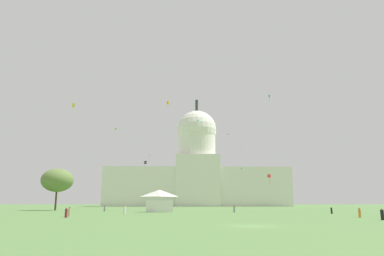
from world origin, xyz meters
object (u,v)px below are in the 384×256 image
Objects in this scene: kite_cyan_high at (199,122)px; kite_green_high at (269,97)px; tree_west_far at (57,180)px; person_orange_front_center at (360,213)px; kite_blue_mid at (229,135)px; person_tan_deep_crowd at (69,212)px; kite_red_low at (269,176)px; person_white_mid_center at (124,210)px; kite_turquoise_mid at (242,169)px; person_black_front_right at (382,215)px; person_grey_back_center at (105,209)px; event_tent at (159,201)px; person_black_aisle_center at (332,211)px; kite_gold_high at (168,103)px; kite_black_low at (145,162)px; person_grey_mid_left at (234,209)px; kite_yellow_mid at (73,106)px; person_maroon_front_left at (66,213)px; kite_magenta_mid at (150,156)px; kite_lime_high at (116,129)px; kite_orange_mid at (243,150)px; capitol_building at (197,174)px.

kite_green_high reaches higher than kite_cyan_high.
person_orange_front_center is (65.58, -52.60, -8.20)m from tree_west_far.
kite_green_high is 2.49× the size of kite_blue_mid.
kite_cyan_high reaches higher than person_tan_deep_crowd.
kite_green_high is at bearing -68.87° from kite_red_low.
kite_cyan_high is (20.70, 94.42, 40.40)m from person_white_mid_center.
kite_turquoise_mid reaches higher than kite_red_low.
person_grey_back_center is at bearing -132.68° from person_black_front_right.
person_tan_deep_crowd is 14.38m from person_white_mid_center.
kite_red_low is at bearing 12.27° from event_tent.
person_black_aisle_center is at bearing -115.09° from person_grey_back_center.
kite_cyan_high is 18.04m from kite_gold_high.
kite_gold_high is at bearing -132.54° from kite_turquoise_mid.
person_tan_deep_crowd is 111.46m from kite_gold_high.
person_grey_back_center is 0.47× the size of kite_black_low.
kite_cyan_high is at bearing -110.26° from kite_green_high.
person_orange_front_center is (15.61, -28.96, -0.09)m from person_grey_mid_left.
person_tan_deep_crowd is 1.07× the size of person_orange_front_center.
person_grey_back_center is at bearing -20.53° from person_orange_front_center.
person_grey_mid_left is at bearing 14.34° from kite_yellow_mid.
kite_black_low is (24.65, 18.74, 7.57)m from tree_west_far.
person_maroon_front_left is (18.97, -51.41, -8.17)m from tree_west_far.
kite_yellow_mid is at bearing -129.66° from person_black_front_right.
kite_magenta_mid is (2.48, 129.75, 25.85)m from person_maroon_front_left.
kite_lime_high is 58.85m from kite_blue_mid.
kite_blue_mid is (55.66, 21.22, 18.49)m from tree_west_far.
kite_blue_mid is (-11.33, -34.08, 0.73)m from kite_orange_mid.
kite_lime_high is (-39.13, -6.04, -5.19)m from kite_cyan_high.
tree_west_far reaches higher than kite_red_low.
person_grey_mid_left is at bearing -42.67° from person_orange_front_center.
person_orange_front_center is 46.62m from person_maroon_front_left.
capitol_building is at bearing 105.02° from kite_yellow_mid.
event_tent is 109.24m from kite_turquoise_mid.
capitol_building is at bearing 38.50° from kite_blue_mid.
capitol_building is 71.28m from kite_green_high.
kite_blue_mid is at bearing -92.33° from kite_turquoise_mid.
kite_turquoise_mid is 61.91m from kite_blue_mid.
kite_black_low is 1.19× the size of kite_red_low.
person_white_mid_center is (8.52, -22.23, 0.05)m from person_grey_back_center.
tree_west_far is at bearing 86.37° from kite_gold_high.
kite_lime_high is at bearing -42.19° from person_orange_front_center.
person_black_front_right is 0.51× the size of kite_gold_high.
tree_west_far is 83.12m from kite_magenta_mid.
kite_yellow_mid is at bearing 70.90° from person_tan_deep_crowd.
person_tan_deep_crowd is at bearing -103.76° from person_black_front_right.
person_white_mid_center is 116.16m from kite_magenta_mid.
person_orange_front_center is 134.95m from kite_turquoise_mid.
person_orange_front_center is at bearing -135.75° from kite_black_low.
kite_lime_high is at bearing 89.76° from kite_blue_mid.
kite_black_low is 1.32× the size of kite_lime_high.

